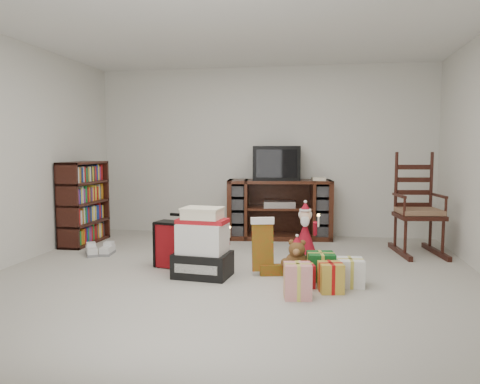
# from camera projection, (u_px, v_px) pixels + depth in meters

# --- Properties ---
(room) EXTENTS (5.01, 5.01, 2.51)m
(room) POSITION_uv_depth(u_px,v_px,m) (232.00, 153.00, 4.55)
(room) COLOR #BBB6AB
(room) RESTS_ON ground
(tv_stand) EXTENTS (1.53, 0.70, 0.85)m
(tv_stand) POSITION_uv_depth(u_px,v_px,m) (279.00, 209.00, 6.74)
(tv_stand) COLOR #431F13
(tv_stand) RESTS_ON floor
(bookshelf) EXTENTS (0.30, 0.91, 1.12)m
(bookshelf) POSITION_uv_depth(u_px,v_px,m) (84.00, 204.00, 6.37)
(bookshelf) COLOR #37140F
(bookshelf) RESTS_ON floor
(rocking_chair) EXTENTS (0.63, 0.92, 1.30)m
(rocking_chair) POSITION_uv_depth(u_px,v_px,m) (418.00, 217.00, 5.78)
(rocking_chair) COLOR #37140F
(rocking_chair) RESTS_ON floor
(gift_pile) EXTENTS (0.59, 0.45, 0.69)m
(gift_pile) POSITION_uv_depth(u_px,v_px,m) (203.00, 247.00, 4.70)
(gift_pile) COLOR black
(gift_pile) RESTS_ON floor
(red_suitcase) EXTENTS (0.42, 0.29, 0.59)m
(red_suitcase) POSITION_uv_depth(u_px,v_px,m) (175.00, 244.00, 5.07)
(red_suitcase) COLOR maroon
(red_suitcase) RESTS_ON floor
(stocking) EXTENTS (0.30, 0.18, 0.60)m
(stocking) POSITION_uv_depth(u_px,v_px,m) (263.00, 246.00, 4.78)
(stocking) COLOR #0B6515
(stocking) RESTS_ON floor
(teddy_bear) EXTENTS (0.25, 0.22, 0.37)m
(teddy_bear) POSITION_uv_depth(u_px,v_px,m) (297.00, 261.00, 4.72)
(teddy_bear) COLOR brown
(teddy_bear) RESTS_ON floor
(santa_figurine) EXTENTS (0.32, 0.31, 0.66)m
(santa_figurine) POSITION_uv_depth(u_px,v_px,m) (305.00, 235.00, 5.62)
(santa_figurine) COLOR maroon
(santa_figurine) RESTS_ON floor
(mrs_claus_figurine) EXTENTS (0.27, 0.26, 0.55)m
(mrs_claus_figurine) POSITION_uv_depth(u_px,v_px,m) (220.00, 245.00, 5.25)
(mrs_claus_figurine) COLOR maroon
(mrs_claus_figurine) RESTS_ON floor
(sneaker_pair) EXTENTS (0.40, 0.31, 0.10)m
(sneaker_pair) POSITION_uv_depth(u_px,v_px,m) (100.00, 251.00, 5.70)
(sneaker_pair) COLOR silver
(sneaker_pair) RESTS_ON floor
(gift_cluster) EXTENTS (0.78, 0.88, 0.27)m
(gift_cluster) POSITION_uv_depth(u_px,v_px,m) (320.00, 274.00, 4.33)
(gift_cluster) COLOR #AF141B
(gift_cluster) RESTS_ON floor
(crt_television) EXTENTS (0.70, 0.54, 0.49)m
(crt_television) POSITION_uv_depth(u_px,v_px,m) (276.00, 163.00, 6.68)
(crt_television) COLOR black
(crt_television) RESTS_ON tv_stand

